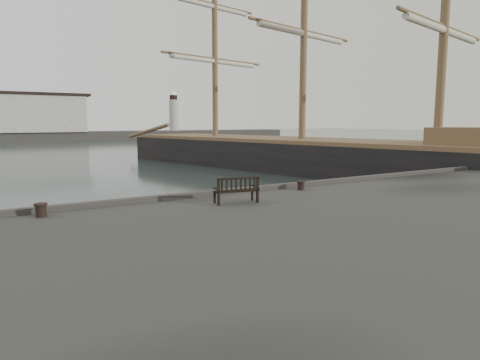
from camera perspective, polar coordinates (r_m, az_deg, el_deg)
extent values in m
plane|color=black|center=(16.15, -5.26, -7.56)|extent=(400.00, 400.00, 0.00)
cube|color=#383530|center=(106.24, -28.06, 5.09)|extent=(140.00, 8.00, 2.00)
cylinder|color=beige|center=(115.10, -8.82, 8.53)|extent=(2.40, 2.40, 8.00)
sphere|color=silver|center=(115.31, -8.87, 11.21)|extent=(1.61, 1.61, 1.61)
cube|color=black|center=(14.28, -0.54, -1.45)|extent=(1.56, 0.75, 0.04)
cube|color=black|center=(14.05, -0.21, -0.68)|extent=(1.48, 0.30, 0.45)
cube|color=black|center=(14.32, -0.54, -2.26)|extent=(1.45, 0.66, 0.41)
cylinder|color=black|center=(13.48, -25.01, -3.66)|extent=(0.49, 0.49, 0.39)
cylinder|color=black|center=(17.22, 8.12, -0.72)|extent=(0.39, 0.39, 0.36)
cube|color=black|center=(38.42, 8.17, 1.94)|extent=(17.04, 42.48, 4.17)
cube|color=brown|center=(38.27, 8.24, 5.27)|extent=(16.46, 41.58, 0.30)
cylinder|color=brown|center=(47.41, -3.41, 20.11)|extent=(0.58, 0.58, 23.83)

